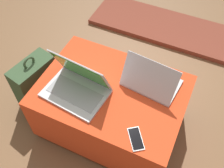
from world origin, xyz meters
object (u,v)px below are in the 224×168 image
(laptop_near, at_px, (77,85))
(laptop_far, at_px, (151,81))
(cell_phone, at_px, (136,139))
(backpack, at_px, (36,84))

(laptop_near, distance_m, laptop_far, 0.44)
(cell_phone, bearing_deg, laptop_far, 62.16)
(laptop_near, relative_size, laptop_far, 1.11)
(cell_phone, bearing_deg, backpack, 129.83)
(laptop_near, bearing_deg, cell_phone, -13.34)
(laptop_near, bearing_deg, laptop_far, 35.63)
(laptop_far, xyz_separation_m, cell_phone, (0.06, -0.37, -0.04))
(laptop_near, xyz_separation_m, backpack, (-0.41, 0.06, -0.28))
(laptop_far, height_order, backpack, laptop_far)
(cell_phone, distance_m, backpack, 0.91)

